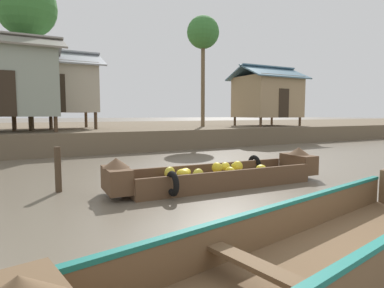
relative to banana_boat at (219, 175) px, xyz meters
name	(u,v)px	position (x,y,z in m)	size (l,w,h in m)	color
ground_plane	(129,161)	(-0.70, 5.02, -0.27)	(300.00, 300.00, 0.00)	#665B4C
riverbank_strip	(77,132)	(-0.70, 17.29, 0.21)	(160.00, 20.00, 0.96)	brown
banana_boat	(219,175)	(0.00, 0.00, 0.00)	(5.56, 1.75, 0.82)	brown
viewer_boat	(330,242)	(-1.14, -4.07, 0.01)	(6.97, 2.45, 0.91)	brown
stilt_house_left	(5,80)	(-4.68, 9.56, 2.90)	(4.74, 3.34, 4.21)	#4C3826
stilt_house_mid_left	(53,87)	(-2.63, 11.69, 2.86)	(4.75, 3.63, 4.06)	#4C3826
stilt_house_mid_right	(267,96)	(10.45, 10.33, 2.65)	(4.40, 3.59, 3.95)	#4C3826
palm_tree_near	(26,8)	(-3.73, 10.83, 6.38)	(2.76, 2.76, 7.12)	brown
palm_tree_far	(203,34)	(5.94, 11.13, 6.35)	(1.98, 1.98, 6.77)	brown
mooring_post	(58,170)	(-3.49, 1.14, 0.24)	(0.14, 0.14, 1.01)	#423323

